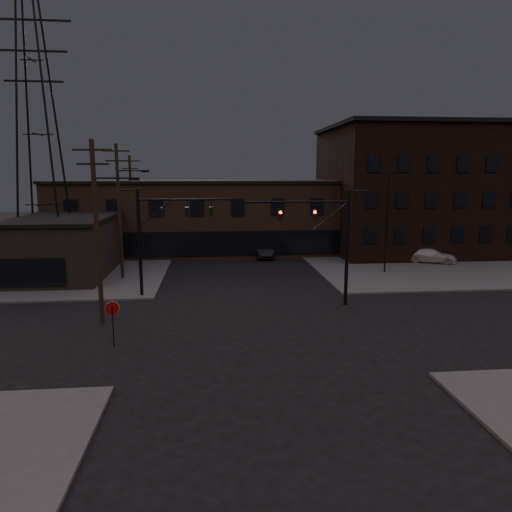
{
  "coord_description": "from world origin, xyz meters",
  "views": [
    {
      "loc": [
        -2.72,
        -25.58,
        9.06
      ],
      "look_at": [
        0.25,
        4.94,
        3.5
      ],
      "focal_mm": 32.0,
      "sensor_mm": 36.0,
      "label": 1
    }
  ],
  "objects_px": {
    "parked_car_lot_b": "(431,255)",
    "car_crossing": "(263,250)",
    "parked_car_lot_a": "(383,251)",
    "traffic_signal_far": "(157,230)",
    "stop_sign": "(112,313)",
    "traffic_signal_near": "(331,235)"
  },
  "relations": [
    {
      "from": "parked_car_lot_b",
      "to": "car_crossing",
      "type": "xyz_separation_m",
      "value": [
        -16.58,
        5.3,
        -0.03
      ]
    },
    {
      "from": "parked_car_lot_a",
      "to": "traffic_signal_far",
      "type": "bearing_deg",
      "value": 127.98
    },
    {
      "from": "stop_sign",
      "to": "parked_car_lot_b",
      "type": "xyz_separation_m",
      "value": [
        27.39,
        20.04,
        -0.98
      ]
    },
    {
      "from": "stop_sign",
      "to": "parked_car_lot_b",
      "type": "height_order",
      "value": "stop_sign"
    },
    {
      "from": "parked_car_lot_a",
      "to": "car_crossing",
      "type": "bearing_deg",
      "value": 86.98
    },
    {
      "from": "traffic_signal_far",
      "to": "parked_car_lot_b",
      "type": "relative_size",
      "value": 1.63
    },
    {
      "from": "parked_car_lot_a",
      "to": "parked_car_lot_b",
      "type": "height_order",
      "value": "parked_car_lot_a"
    },
    {
      "from": "traffic_signal_near",
      "to": "stop_sign",
      "type": "relative_size",
      "value": 3.23
    },
    {
      "from": "parked_car_lot_a",
      "to": "parked_car_lot_b",
      "type": "bearing_deg",
      "value": -118.67
    },
    {
      "from": "traffic_signal_far",
      "to": "parked_car_lot_b",
      "type": "height_order",
      "value": "traffic_signal_far"
    },
    {
      "from": "car_crossing",
      "to": "parked_car_lot_b",
      "type": "bearing_deg",
      "value": -20.22
    },
    {
      "from": "traffic_signal_near",
      "to": "traffic_signal_far",
      "type": "xyz_separation_m",
      "value": [
        -12.07,
        3.5,
        0.08
      ]
    },
    {
      "from": "traffic_signal_near",
      "to": "car_crossing",
      "type": "distance_m",
      "value": 19.46
    },
    {
      "from": "traffic_signal_near",
      "to": "parked_car_lot_a",
      "type": "distance_m",
      "value": 19.73
    },
    {
      "from": "traffic_signal_far",
      "to": "traffic_signal_near",
      "type": "bearing_deg",
      "value": -16.17
    },
    {
      "from": "parked_car_lot_a",
      "to": "traffic_signal_near",
      "type": "bearing_deg",
      "value": 156.12
    },
    {
      "from": "parked_car_lot_b",
      "to": "car_crossing",
      "type": "relative_size",
      "value": 0.98
    },
    {
      "from": "traffic_signal_far",
      "to": "parked_car_lot_a",
      "type": "xyz_separation_m",
      "value": [
        22.2,
        12.94,
        -4.14
      ]
    },
    {
      "from": "parked_car_lot_b",
      "to": "car_crossing",
      "type": "height_order",
      "value": "car_crossing"
    },
    {
      "from": "stop_sign",
      "to": "car_crossing",
      "type": "distance_m",
      "value": 27.56
    },
    {
      "from": "car_crossing",
      "to": "traffic_signal_far",
      "type": "bearing_deg",
      "value": -124.35
    },
    {
      "from": "traffic_signal_near",
      "to": "car_crossing",
      "type": "bearing_deg",
      "value": 97.68
    }
  ]
}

